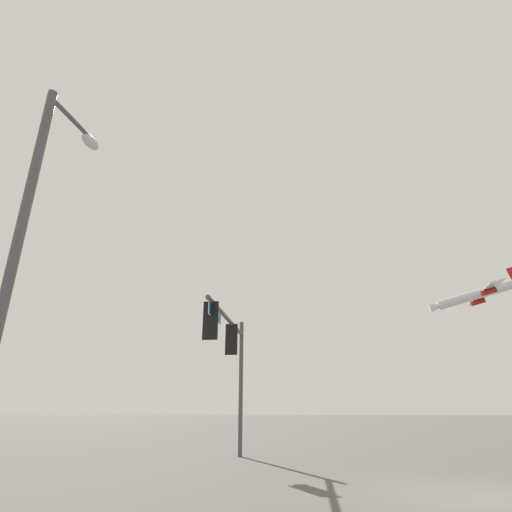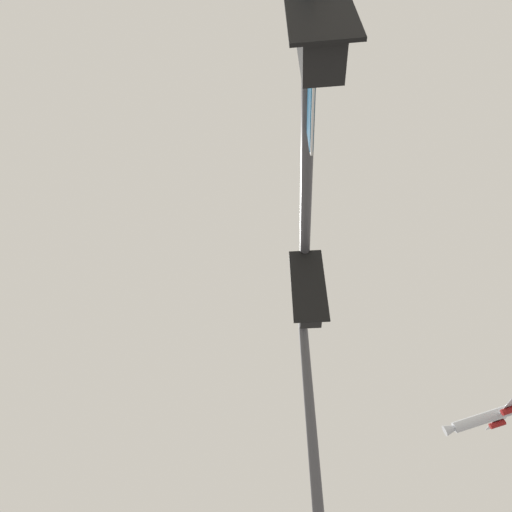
{
  "view_description": "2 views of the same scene",
  "coord_description": "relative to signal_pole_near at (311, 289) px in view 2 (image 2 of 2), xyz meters",
  "views": [
    {
      "loc": [
        11.44,
        -3.5,
        1.88
      ],
      "look_at": [
        -2.55,
        -5.83,
        7.4
      ],
      "focal_mm": 28.0,
      "sensor_mm": 36.0,
      "label": 1
    },
    {
      "loc": [
        -0.12,
        -7.52,
        1.26
      ],
      "look_at": [
        -4.31,
        -8.03,
        4.65
      ],
      "focal_mm": 28.0,
      "sensor_mm": 36.0,
      "label": 2
    }
  ],
  "objects": [
    {
      "name": "signal_pole_near",
      "position": [
        0.0,
        0.0,
        0.0
      ],
      "size": [
        7.02,
        0.67,
        5.99
      ],
      "color": "#47474C",
      "rests_on": "ground_plane"
    },
    {
      "name": "airplane",
      "position": [
        -124.46,
        56.57,
        34.21
      ],
      "size": [
        30.36,
        32.95,
        14.37
      ],
      "color": "silver"
    }
  ]
}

